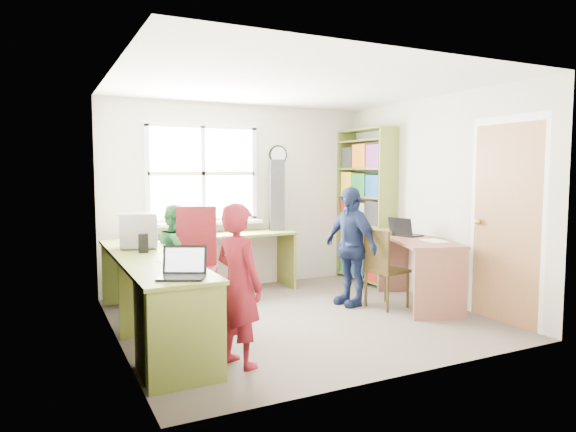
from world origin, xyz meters
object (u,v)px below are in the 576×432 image
object	(u,v)px
swivel_chair	(196,269)
person_red	(239,285)
laptop_left	(183,270)
potted_plant	(209,222)
l_desk	(181,294)
person_navy	(350,246)
cd_tower	(277,195)
laptop_right	(404,232)
bookshelf	(365,210)
crt_monitor	(139,230)
right_desk	(419,257)
person_green	(178,257)
wooden_chair	(383,266)

from	to	relation	value
swivel_chair	person_red	distance (m)	1.53
laptop_left	potted_plant	world-z (taller)	potted_plant
l_desk	person_navy	world-z (taller)	person_navy
l_desk	cd_tower	size ratio (longest dim) A/B	3.17
laptop_right	person_navy	distance (m)	0.73
bookshelf	crt_monitor	size ratio (longest dim) A/B	5.07
right_desk	potted_plant	distance (m)	2.55
crt_monitor	person_green	world-z (taller)	person_green
swivel_chair	person_navy	xyz separation A→B (m)	(1.72, -0.33, 0.18)
right_desk	person_red	size ratio (longest dim) A/B	1.12
cd_tower	person_red	bearing A→B (deg)	-106.50
potted_plant	person_red	distance (m)	2.46
right_desk	crt_monitor	distance (m)	3.10
l_desk	swivel_chair	xyz separation A→B (m)	(0.37, 0.85, 0.04)
laptop_right	potted_plant	bearing A→B (deg)	44.40
right_desk	laptop_left	bearing A→B (deg)	-143.68
laptop_right	potted_plant	world-z (taller)	potted_plant
person_green	crt_monitor	bearing A→B (deg)	140.39
crt_monitor	cd_tower	distance (m)	2.11
bookshelf	laptop_right	xyz separation A→B (m)	(-0.15, -1.02, -0.19)
l_desk	crt_monitor	size ratio (longest dim) A/B	7.12
l_desk	person_navy	bearing A→B (deg)	13.81
cd_tower	person_red	distance (m)	2.88
right_desk	laptop_right	distance (m)	0.38
right_desk	bookshelf	distance (m)	1.38
wooden_chair	crt_monitor	distance (m)	2.66
cd_tower	person_green	distance (m)	1.69
wooden_chair	bookshelf	bearing A→B (deg)	53.01
bookshelf	cd_tower	world-z (taller)	bookshelf
laptop_left	laptop_right	bearing A→B (deg)	47.59
laptop_left	person_navy	distance (m)	2.56
wooden_chair	person_red	bearing A→B (deg)	-166.92
wooden_chair	person_navy	bearing A→B (deg)	118.90
l_desk	cd_tower	world-z (taller)	cd_tower
right_desk	wooden_chair	distance (m)	0.47
swivel_chair	cd_tower	world-z (taller)	cd_tower
crt_monitor	potted_plant	bearing A→B (deg)	49.15
swivel_chair	person_green	world-z (taller)	person_green
cd_tower	swivel_chair	bearing A→B (deg)	-132.14
l_desk	swivel_chair	size ratio (longest dim) A/B	2.57
laptop_left	person_green	xyz separation A→B (m)	(0.43, 1.88, -0.22)
right_desk	swivel_chair	xyz separation A→B (m)	(-2.43, 0.68, -0.06)
bookshelf	person_green	distance (m)	2.73
swivel_chair	potted_plant	xyz separation A→B (m)	(0.43, 0.87, 0.41)
swivel_chair	person_red	world-z (taller)	person_red
wooden_chair	right_desk	bearing A→B (deg)	-16.34
potted_plant	person_green	size ratio (longest dim) A/B	0.27
right_desk	swivel_chair	size ratio (longest dim) A/B	1.25
cd_tower	l_desk	bearing A→B (deg)	-120.36
swivel_chair	cd_tower	size ratio (longest dim) A/B	1.24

